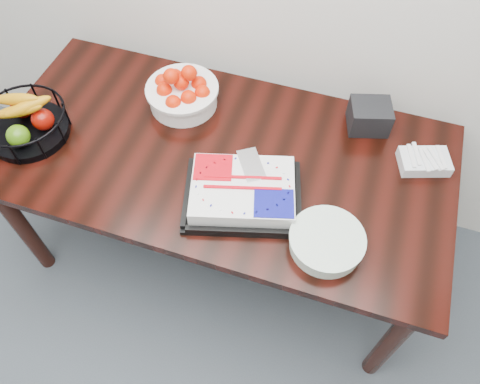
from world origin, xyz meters
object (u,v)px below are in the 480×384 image
(napkin_box, at_px, (369,116))
(table, at_px, (220,167))
(cake_tray, at_px, (243,192))
(fruit_basket, at_px, (24,121))
(tangerine_bowl, at_px, (182,89))
(plate_stack, at_px, (326,242))

(napkin_box, bearing_deg, table, -147.92)
(cake_tray, bearing_deg, table, 132.28)
(fruit_basket, distance_m, napkin_box, 1.35)
(tangerine_bowl, relative_size, napkin_box, 1.91)
(tangerine_bowl, height_order, napkin_box, tangerine_bowl)
(cake_tray, xyz_separation_m, tangerine_bowl, (-0.38, 0.38, 0.04))
(fruit_basket, height_order, napkin_box, fruit_basket)
(tangerine_bowl, xyz_separation_m, fruit_basket, (-0.52, -0.35, -0.01))
(tangerine_bowl, distance_m, fruit_basket, 0.63)
(cake_tray, height_order, plate_stack, cake_tray)
(tangerine_bowl, bearing_deg, napkin_box, 8.84)
(plate_stack, bearing_deg, table, 150.84)
(table, relative_size, cake_tray, 3.67)
(fruit_basket, bearing_deg, plate_stack, -5.95)
(fruit_basket, bearing_deg, table, 10.54)
(tangerine_bowl, distance_m, plate_stack, 0.86)
(fruit_basket, relative_size, napkin_box, 2.13)
(tangerine_bowl, relative_size, fruit_basket, 0.90)
(cake_tray, xyz_separation_m, napkin_box, (0.37, 0.49, 0.02))
(tangerine_bowl, bearing_deg, table, -42.11)
(table, bearing_deg, napkin_box, 32.08)
(table, bearing_deg, cake_tray, -47.72)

